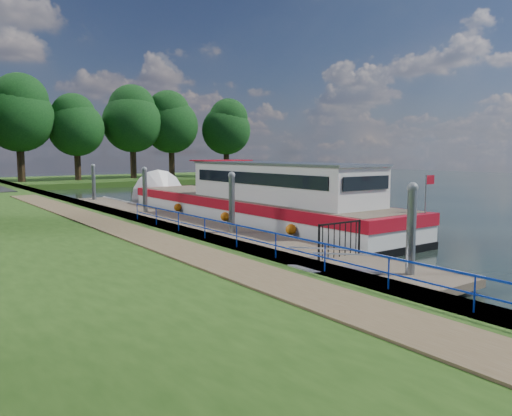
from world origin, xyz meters
TOP-DOWN VIEW (x-y plane):
  - ground at (0.00, 0.00)m, footprint 160.00×160.00m
  - bank_edge at (-2.55, 15.00)m, footprint 1.10×90.00m
  - far_bank at (12.00, 52.00)m, footprint 60.00×18.00m
  - footpath at (-4.40, 8.00)m, footprint 1.60×40.00m
  - blue_fence at (-2.75, 3.00)m, footprint 0.04×18.04m
  - pontoon at (0.00, 13.00)m, footprint 2.50×30.00m
  - mooring_piles at (0.00, 13.00)m, footprint 0.30×27.30m
  - gangway at (-1.85, 0.50)m, footprint 2.58×1.00m
  - gate_panel at (-0.00, 2.20)m, footprint 1.85×0.05m
  - barge at (3.60, 12.81)m, footprint 4.36×21.15m
  - horizon_trees at (-1.61, 48.68)m, footprint 54.38×10.03m

SIDE VIEW (x-z plane):
  - ground at x=0.00m, z-range 0.00..0.00m
  - pontoon at x=0.00m, z-range -0.10..0.46m
  - far_bank at x=12.00m, z-range 0.00..0.60m
  - bank_edge at x=-2.55m, z-range 0.00..0.78m
  - gangway at x=-1.85m, z-range 0.16..1.09m
  - footpath at x=-4.40m, z-range 0.78..0.83m
  - barge at x=3.60m, z-range -1.30..3.48m
  - gate_panel at x=0.00m, z-range 0.57..1.72m
  - mooring_piles at x=0.00m, z-range -0.50..3.05m
  - blue_fence at x=-2.75m, z-range 0.95..1.67m
  - horizon_trees at x=-1.61m, z-range 1.51..14.38m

